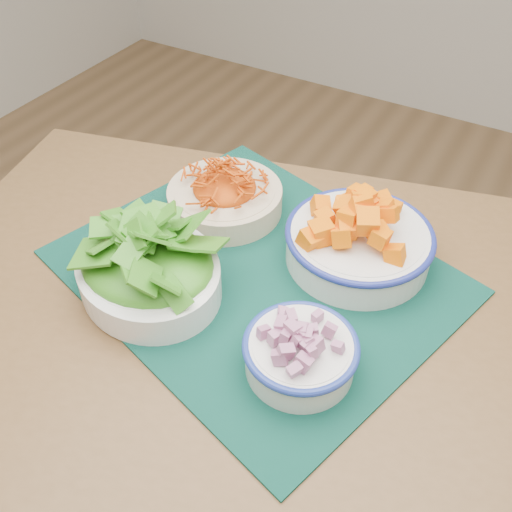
{
  "coord_description": "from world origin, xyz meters",
  "views": [
    {
      "loc": [
        0.5,
        -0.55,
        1.36
      ],
      "look_at": [
        0.19,
        -0.02,
        0.78
      ],
      "focal_mm": 40.0,
      "sensor_mm": 36.0,
      "label": 1
    }
  ],
  "objects": [
    {
      "name": "carrot_bowl",
      "position": [
        0.07,
        0.08,
        0.79
      ],
      "size": [
        0.21,
        0.21,
        0.08
      ],
      "rotation": [
        0.0,
        0.0,
        -0.08
      ],
      "color": "beige",
      "rests_on": "placemat"
    },
    {
      "name": "ground",
      "position": [
        0.0,
        0.0,
        0.0
      ],
      "size": [
        4.0,
        4.0,
        0.0
      ],
      "primitive_type": "plane",
      "color": "olive",
      "rests_on": "ground"
    },
    {
      "name": "onion_bowl",
      "position": [
        0.33,
        -0.14,
        0.79
      ],
      "size": [
        0.17,
        0.17,
        0.07
      ],
      "rotation": [
        0.0,
        0.0,
        0.31
      ],
      "color": "silver",
      "rests_on": "placemat"
    },
    {
      "name": "squash_bowl",
      "position": [
        0.31,
        0.08,
        0.8
      ],
      "size": [
        0.28,
        0.28,
        0.1
      ],
      "rotation": [
        0.0,
        0.0,
        0.4
      ],
      "color": "silver",
      "rests_on": "placemat"
    },
    {
      "name": "lettuce_bowl",
      "position": [
        0.08,
        -0.13,
        0.8
      ],
      "size": [
        0.29,
        0.27,
        0.11
      ],
      "rotation": [
        0.0,
        0.0,
        -0.38
      ],
      "color": "white",
      "rests_on": "placemat"
    },
    {
      "name": "placemat",
      "position": [
        0.19,
        -0.02,
        0.75
      ],
      "size": [
        0.65,
        0.58,
        0.0
      ],
      "primitive_type": "cube",
      "rotation": [
        0.0,
        0.0,
        -0.29
      ],
      "color": "black",
      "rests_on": "table"
    },
    {
      "name": "table",
      "position": [
        0.24,
        -0.07,
        0.64
      ],
      "size": [
        1.23,
        0.98,
        0.75
      ],
      "rotation": [
        0.0,
        0.0,
        0.26
      ],
      "color": "brown",
      "rests_on": "ground"
    }
  ]
}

